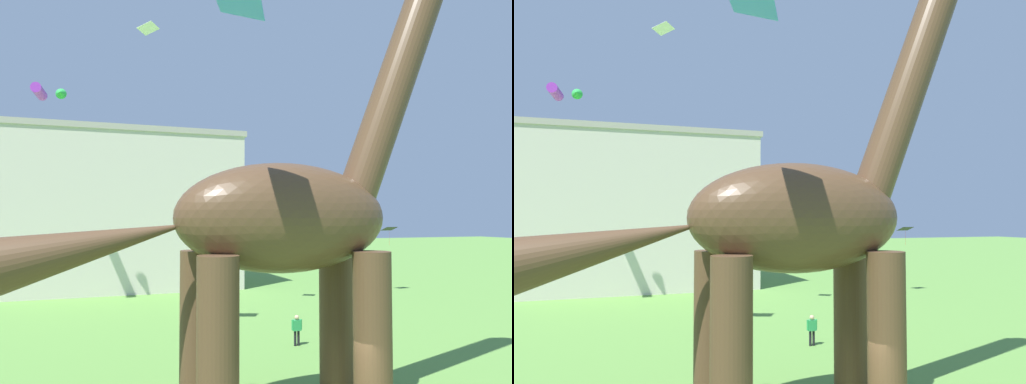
% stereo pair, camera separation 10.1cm
% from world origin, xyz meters
% --- Properties ---
extents(dinosaur_sculpture, '(16.82, 3.56, 17.58)m').
position_xyz_m(dinosaur_sculpture, '(-1.03, 2.22, 6.36)').
color(dinosaur_sculpture, '#513823').
rests_on(dinosaur_sculpture, ground_plane).
extents(person_near_flyer, '(0.44, 0.19, 1.17)m').
position_xyz_m(person_near_flyer, '(8.94, 11.70, 0.71)').
color(person_near_flyer, black).
rests_on(person_near_flyer, ground_plane).
extents(person_vendor_side, '(0.56, 0.25, 1.51)m').
position_xyz_m(person_vendor_side, '(3.20, 10.35, 0.91)').
color(person_vendor_side, black).
rests_on(person_vendor_side, ground_plane).
extents(kite_high_left, '(1.81, 2.02, 0.31)m').
position_xyz_m(kite_high_left, '(-3.45, -0.77, 11.87)').
color(kite_high_left, '#287AE5').
extents(kite_high_right, '(2.30, 2.62, 0.75)m').
position_xyz_m(kite_high_right, '(-9.43, 25.11, 15.15)').
color(kite_high_right, purple).
extents(kite_drifting, '(1.31, 1.01, 1.56)m').
position_xyz_m(kite_drifting, '(18.29, 24.26, 5.37)').
color(kite_drifting, black).
extents(kite_far_right, '(1.60, 1.51, 1.59)m').
position_xyz_m(kite_far_right, '(-0.15, 16.84, 6.60)').
color(kite_far_right, purple).
extents(kite_near_low, '(1.29, 1.39, 0.32)m').
position_xyz_m(kite_near_low, '(-3.84, 13.40, 16.23)').
color(kite_near_low, white).
extents(kite_apex, '(1.21, 1.12, 1.27)m').
position_xyz_m(kite_apex, '(6.61, 21.96, 9.45)').
color(kite_apex, white).
extents(background_building_block, '(21.34, 10.44, 14.08)m').
position_xyz_m(background_building_block, '(-3.48, 34.86, 7.05)').
color(background_building_block, beige).
rests_on(background_building_block, ground_plane).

